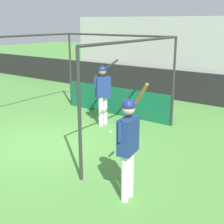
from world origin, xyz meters
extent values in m
plane|color=#477F38|center=(0.00, 0.00, 0.00)|extent=(60.00, 60.00, 0.00)
cube|color=black|center=(0.00, 6.39, 0.60)|extent=(24.00, 0.12, 1.19)
cube|color=#9E9E99|center=(0.00, 8.45, 1.62)|extent=(8.70, 4.00, 3.24)
cube|color=#1E6B3D|center=(-3.58, 6.85, 1.24)|extent=(0.45, 0.40, 0.10)
cube|color=#1E6B3D|center=(-3.58, 7.03, 1.47)|extent=(0.45, 0.06, 0.40)
cube|color=#1E6B3D|center=(-3.03, 6.85, 1.24)|extent=(0.45, 0.40, 0.10)
cube|color=#1E6B3D|center=(-3.03, 7.03, 1.47)|extent=(0.45, 0.06, 0.40)
cube|color=#1E6B3D|center=(-2.48, 6.85, 1.24)|extent=(0.45, 0.40, 0.10)
cube|color=#1E6B3D|center=(-2.48, 7.03, 1.47)|extent=(0.45, 0.06, 0.40)
cube|color=#1E6B3D|center=(-1.92, 6.85, 1.24)|extent=(0.45, 0.40, 0.10)
cube|color=#1E6B3D|center=(-1.92, 7.03, 1.47)|extent=(0.45, 0.06, 0.40)
cube|color=#1E6B3D|center=(-1.38, 6.85, 1.24)|extent=(0.45, 0.40, 0.10)
cube|color=#1E6B3D|center=(-1.38, 7.03, 1.47)|extent=(0.45, 0.06, 0.40)
cube|color=#1E6B3D|center=(-0.83, 6.85, 1.24)|extent=(0.45, 0.40, 0.10)
cube|color=#1E6B3D|center=(-0.83, 7.03, 1.47)|extent=(0.45, 0.06, 0.40)
cube|color=#1E6B3D|center=(-0.27, 6.85, 1.24)|extent=(0.45, 0.40, 0.10)
cube|color=#1E6B3D|center=(-0.27, 7.03, 1.47)|extent=(0.45, 0.06, 0.40)
cube|color=#1E6B3D|center=(0.28, 6.85, 1.24)|extent=(0.45, 0.40, 0.10)
cube|color=#1E6B3D|center=(0.28, 7.03, 1.47)|extent=(0.45, 0.06, 0.40)
cube|color=#1E6B3D|center=(0.83, 6.85, 1.24)|extent=(0.45, 0.40, 0.10)
cube|color=#1E6B3D|center=(0.83, 7.03, 1.47)|extent=(0.45, 0.06, 0.40)
cube|color=#1E6B3D|center=(1.38, 6.85, 1.24)|extent=(0.45, 0.40, 0.10)
cube|color=#1E6B3D|center=(1.38, 7.03, 1.47)|extent=(0.45, 0.06, 0.40)
cube|color=#1E6B3D|center=(1.92, 6.85, 1.24)|extent=(0.45, 0.40, 0.10)
cube|color=#1E6B3D|center=(1.92, 7.03, 1.47)|extent=(0.45, 0.06, 0.40)
cube|color=#1E6B3D|center=(-3.58, 7.65, 1.64)|extent=(0.45, 0.40, 0.10)
cube|color=#1E6B3D|center=(-3.58, 7.83, 1.87)|extent=(0.45, 0.06, 0.40)
cube|color=#1E6B3D|center=(-3.03, 7.65, 1.64)|extent=(0.45, 0.40, 0.10)
cube|color=#1E6B3D|center=(-3.03, 7.83, 1.87)|extent=(0.45, 0.06, 0.40)
cube|color=#1E6B3D|center=(-2.48, 7.65, 1.64)|extent=(0.45, 0.40, 0.10)
cube|color=#1E6B3D|center=(-2.48, 7.83, 1.87)|extent=(0.45, 0.06, 0.40)
cube|color=#1E6B3D|center=(-1.92, 7.65, 1.64)|extent=(0.45, 0.40, 0.10)
cube|color=#1E6B3D|center=(-1.92, 7.83, 1.87)|extent=(0.45, 0.06, 0.40)
cube|color=#1E6B3D|center=(-1.38, 7.65, 1.64)|extent=(0.45, 0.40, 0.10)
cube|color=#1E6B3D|center=(-1.38, 7.83, 1.87)|extent=(0.45, 0.06, 0.40)
cube|color=#1E6B3D|center=(-0.83, 7.65, 1.64)|extent=(0.45, 0.40, 0.10)
cube|color=#1E6B3D|center=(-0.83, 7.83, 1.87)|extent=(0.45, 0.06, 0.40)
cube|color=#1E6B3D|center=(-0.27, 7.65, 1.64)|extent=(0.45, 0.40, 0.10)
cube|color=#1E6B3D|center=(-0.27, 7.83, 1.87)|extent=(0.45, 0.06, 0.40)
cube|color=#1E6B3D|center=(0.28, 7.65, 1.64)|extent=(0.45, 0.40, 0.10)
cube|color=#1E6B3D|center=(0.28, 7.83, 1.87)|extent=(0.45, 0.06, 0.40)
cube|color=#1E6B3D|center=(0.83, 7.65, 1.64)|extent=(0.45, 0.40, 0.10)
cube|color=#1E6B3D|center=(0.83, 7.83, 1.87)|extent=(0.45, 0.06, 0.40)
cube|color=#1E6B3D|center=(1.38, 7.65, 1.64)|extent=(0.45, 0.40, 0.10)
cube|color=#1E6B3D|center=(1.38, 7.83, 1.87)|extent=(0.45, 0.06, 0.40)
cube|color=#1E6B3D|center=(1.92, 7.65, 1.64)|extent=(0.45, 0.40, 0.10)
cube|color=#1E6B3D|center=(1.92, 7.83, 1.87)|extent=(0.45, 0.06, 0.40)
cube|color=#1E6B3D|center=(-3.58, 8.45, 2.04)|extent=(0.45, 0.40, 0.10)
cube|color=#1E6B3D|center=(-3.58, 8.63, 2.27)|extent=(0.45, 0.06, 0.40)
cube|color=#1E6B3D|center=(-3.03, 8.45, 2.04)|extent=(0.45, 0.40, 0.10)
cube|color=#1E6B3D|center=(-3.03, 8.63, 2.27)|extent=(0.45, 0.06, 0.40)
cube|color=#1E6B3D|center=(-2.48, 8.45, 2.04)|extent=(0.45, 0.40, 0.10)
cube|color=#1E6B3D|center=(-2.48, 8.63, 2.27)|extent=(0.45, 0.06, 0.40)
cube|color=#1E6B3D|center=(-1.92, 8.45, 2.04)|extent=(0.45, 0.40, 0.10)
cube|color=#1E6B3D|center=(-1.92, 8.63, 2.27)|extent=(0.45, 0.06, 0.40)
cube|color=#1E6B3D|center=(-1.38, 8.45, 2.04)|extent=(0.45, 0.40, 0.10)
cube|color=#1E6B3D|center=(-1.38, 8.63, 2.27)|extent=(0.45, 0.06, 0.40)
cube|color=#1E6B3D|center=(-0.83, 8.45, 2.04)|extent=(0.45, 0.40, 0.10)
cube|color=#1E6B3D|center=(-0.83, 8.63, 2.27)|extent=(0.45, 0.06, 0.40)
cube|color=#1E6B3D|center=(-0.27, 8.45, 2.04)|extent=(0.45, 0.40, 0.10)
cube|color=#1E6B3D|center=(-0.27, 8.63, 2.27)|extent=(0.45, 0.06, 0.40)
cube|color=#1E6B3D|center=(0.28, 8.45, 2.04)|extent=(0.45, 0.40, 0.10)
cube|color=#1E6B3D|center=(0.28, 8.63, 2.27)|extent=(0.45, 0.06, 0.40)
cube|color=#1E6B3D|center=(0.83, 8.45, 2.04)|extent=(0.45, 0.40, 0.10)
cube|color=#1E6B3D|center=(0.83, 8.63, 2.27)|extent=(0.45, 0.06, 0.40)
cube|color=#1E6B3D|center=(1.38, 8.45, 2.04)|extent=(0.45, 0.40, 0.10)
cube|color=#1E6B3D|center=(1.38, 8.63, 2.27)|extent=(0.45, 0.06, 0.40)
cube|color=#1E6B3D|center=(-3.58, 9.25, 2.44)|extent=(0.45, 0.40, 0.10)
cube|color=#1E6B3D|center=(-3.58, 9.43, 2.67)|extent=(0.45, 0.06, 0.40)
cube|color=#1E6B3D|center=(-3.03, 9.25, 2.44)|extent=(0.45, 0.40, 0.10)
cube|color=#1E6B3D|center=(-3.03, 9.43, 2.67)|extent=(0.45, 0.06, 0.40)
cube|color=#1E6B3D|center=(-2.48, 9.25, 2.44)|extent=(0.45, 0.40, 0.10)
cube|color=#1E6B3D|center=(-2.48, 9.43, 2.67)|extent=(0.45, 0.06, 0.40)
cube|color=#1E6B3D|center=(-1.92, 9.25, 2.44)|extent=(0.45, 0.40, 0.10)
cube|color=#1E6B3D|center=(-1.92, 9.43, 2.67)|extent=(0.45, 0.06, 0.40)
cube|color=#1E6B3D|center=(-1.38, 9.25, 2.44)|extent=(0.45, 0.40, 0.10)
cube|color=#1E6B3D|center=(-1.38, 9.43, 2.67)|extent=(0.45, 0.06, 0.40)
cube|color=#1E6B3D|center=(-0.83, 9.25, 2.44)|extent=(0.45, 0.40, 0.10)
cube|color=#1E6B3D|center=(-0.83, 9.43, 2.67)|extent=(0.45, 0.06, 0.40)
cube|color=#1E6B3D|center=(-0.27, 9.25, 2.44)|extent=(0.45, 0.40, 0.10)
cube|color=#1E6B3D|center=(-0.27, 9.43, 2.67)|extent=(0.45, 0.06, 0.40)
cube|color=#1E6B3D|center=(0.28, 9.25, 2.44)|extent=(0.45, 0.40, 0.10)
cube|color=#1E6B3D|center=(0.28, 9.43, 2.67)|extent=(0.45, 0.06, 0.40)
cube|color=#1E6B3D|center=(0.83, 9.25, 2.44)|extent=(0.45, 0.40, 0.10)
cube|color=#1E6B3D|center=(0.83, 9.43, 2.67)|extent=(0.45, 0.06, 0.40)
cube|color=#1E6B3D|center=(1.38, 9.25, 2.44)|extent=(0.45, 0.40, 0.10)
cube|color=#1E6B3D|center=(1.38, 9.43, 2.67)|extent=(0.45, 0.06, 0.40)
cube|color=#1E6B3D|center=(-3.58, 10.05, 2.84)|extent=(0.45, 0.40, 0.10)
cube|color=#1E6B3D|center=(-3.58, 10.23, 3.07)|extent=(0.45, 0.06, 0.40)
cube|color=#1E6B3D|center=(-3.03, 10.05, 2.84)|extent=(0.45, 0.40, 0.10)
cube|color=#1E6B3D|center=(-3.03, 10.23, 3.07)|extent=(0.45, 0.06, 0.40)
cube|color=#1E6B3D|center=(-2.48, 10.05, 2.84)|extent=(0.45, 0.40, 0.10)
cube|color=#1E6B3D|center=(-2.48, 10.23, 3.07)|extent=(0.45, 0.06, 0.40)
cube|color=#1E6B3D|center=(-1.92, 10.05, 2.84)|extent=(0.45, 0.40, 0.10)
cube|color=#1E6B3D|center=(-1.92, 10.23, 3.07)|extent=(0.45, 0.06, 0.40)
cube|color=#1E6B3D|center=(-1.38, 10.05, 2.84)|extent=(0.45, 0.40, 0.10)
cube|color=#1E6B3D|center=(-1.38, 10.23, 3.07)|extent=(0.45, 0.06, 0.40)
cube|color=#1E6B3D|center=(-0.83, 10.05, 2.84)|extent=(0.45, 0.40, 0.10)
cube|color=#1E6B3D|center=(-0.83, 10.23, 3.07)|extent=(0.45, 0.06, 0.40)
cube|color=#1E6B3D|center=(-0.27, 10.05, 2.84)|extent=(0.45, 0.40, 0.10)
cube|color=#1E6B3D|center=(-0.27, 10.23, 3.07)|extent=(0.45, 0.06, 0.40)
cube|color=#1E6B3D|center=(0.28, 10.05, 2.84)|extent=(0.45, 0.40, 0.10)
cube|color=#1E6B3D|center=(0.28, 10.23, 3.07)|extent=(0.45, 0.06, 0.40)
cube|color=#1E6B3D|center=(0.83, 10.05, 2.84)|extent=(0.45, 0.40, 0.10)
cube|color=#1E6B3D|center=(0.83, 10.23, 3.07)|extent=(0.45, 0.06, 0.40)
cylinder|color=#282828|center=(2.02, -0.83, 1.32)|extent=(0.07, 0.07, 2.63)
cylinder|color=#282828|center=(-2.10, 3.30, 1.32)|extent=(0.07, 0.07, 2.63)
cylinder|color=#282828|center=(2.02, 3.30, 1.32)|extent=(0.07, 0.07, 2.63)
cylinder|color=#282828|center=(-2.10, 1.24, 2.63)|extent=(0.06, 4.13, 0.06)
cylinder|color=#282828|center=(2.02, 1.24, 2.63)|extent=(0.06, 4.13, 0.06)
cylinder|color=#282828|center=(-0.04, 3.30, 2.63)|extent=(4.12, 0.06, 0.06)
cube|color=#0F5133|center=(-0.04, 3.28, 0.47)|extent=(4.05, 0.03, 0.94)
cylinder|color=white|center=(0.29, 2.04, 0.43)|extent=(0.18, 0.18, 0.87)
cylinder|color=white|center=(0.27, 2.27, 0.43)|extent=(0.18, 0.18, 0.87)
cube|color=navy|center=(0.28, 2.16, 1.18)|extent=(0.40, 0.49, 0.61)
sphere|color=#A37556|center=(0.28, 2.16, 1.65)|extent=(0.22, 0.22, 0.22)
sphere|color=navy|center=(0.28, 2.16, 1.70)|extent=(0.23, 0.23, 0.23)
cylinder|color=navy|center=(0.13, 1.98, 1.31)|extent=(0.10, 0.10, 0.34)
cylinder|color=navy|center=(0.36, 2.38, 1.31)|extent=(0.10, 0.10, 0.34)
cylinder|color=black|center=(0.14, 2.53, 1.68)|extent=(0.51, 0.62, 0.55)
sphere|color=black|center=(0.42, 2.31, 1.43)|extent=(0.08, 0.08, 0.08)
cylinder|color=white|center=(3.16, -0.97, 0.44)|extent=(0.14, 0.14, 0.88)
cylinder|color=white|center=(3.14, -0.77, 0.44)|extent=(0.14, 0.14, 0.88)
cube|color=navy|center=(3.15, -0.87, 1.20)|extent=(0.27, 0.46, 0.63)
sphere|color=tan|center=(3.15, -0.87, 1.68)|extent=(0.22, 0.22, 0.22)
sphere|color=navy|center=(3.15, -0.87, 1.73)|extent=(0.23, 0.23, 0.23)
cylinder|color=navy|center=(3.13, -1.11, 1.34)|extent=(0.08, 0.08, 0.34)
cylinder|color=navy|center=(3.08, -0.65, 1.34)|extent=(0.08, 0.08, 0.34)
cylinder|color=brown|center=(3.11, -0.53, 1.73)|extent=(0.52, 0.22, 0.71)
sphere|color=brown|center=(3.03, -0.75, 1.39)|extent=(0.08, 0.08, 0.08)
sphere|color=white|center=(0.93, 1.67, 0.04)|extent=(0.07, 0.07, 0.07)
camera|label=1|loc=(5.83, -5.05, 3.07)|focal=50.00mm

